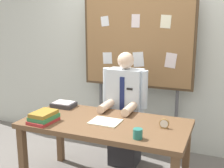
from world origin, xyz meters
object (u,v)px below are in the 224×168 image
at_px(desk, 105,130).
at_px(person, 125,114).
at_px(paper_tray, 64,104).
at_px(bulletin_board, 137,44).
at_px(desk_clock, 164,124).
at_px(open_notebook, 105,122).
at_px(book_stack, 44,117).
at_px(coffee_mug, 138,134).

bearing_deg(desk, person, 90.00).
relative_size(desk, paper_tray, 6.39).
relative_size(person, paper_tray, 5.32).
xyz_separation_m(desk, person, (0.00, 0.58, -0.02)).
relative_size(desk, bulletin_board, 0.81).
height_order(desk, desk_clock, desk_clock).
distance_m(person, open_notebook, 0.61).
distance_m(desk_clock, paper_tray, 1.26).
height_order(desk, book_stack, book_stack).
relative_size(book_stack, open_notebook, 1.00).
xyz_separation_m(bulletin_board, desk_clock, (0.59, -0.98, -0.66)).
relative_size(coffee_mug, paper_tray, 0.34).
relative_size(open_notebook, desk_clock, 3.19).
relative_size(person, bulletin_board, 0.67).
bearing_deg(open_notebook, book_stack, -158.06).
height_order(bulletin_board, book_stack, bulletin_board).
distance_m(desk, bulletin_board, 1.30).
distance_m(desk, book_stack, 0.63).
bearing_deg(bulletin_board, paper_tray, -130.56).
distance_m(bulletin_board, desk_clock, 1.32).
bearing_deg(book_stack, desk, 24.02).
height_order(person, book_stack, person).
height_order(book_stack, paper_tray, book_stack).
height_order(open_notebook, coffee_mug, coffee_mug).
distance_m(book_stack, coffee_mug, 0.99).
relative_size(bulletin_board, book_stack, 7.00).
height_order(open_notebook, desk_clock, desk_clock).
bearing_deg(desk_clock, paper_tray, 169.86).
distance_m(bulletin_board, paper_tray, 1.20).
bearing_deg(desk, book_stack, -155.98).
height_order(desk, bulletin_board, bulletin_board).
xyz_separation_m(person, desk_clock, (0.59, -0.54, 0.14)).
bearing_deg(open_notebook, paper_tray, 156.37).
bearing_deg(person, book_stack, -123.93).
height_order(person, coffee_mug, person).
bearing_deg(book_stack, desk_clock, 14.55).
bearing_deg(desk, open_notebook, -63.52).
distance_m(open_notebook, paper_tray, 0.72).
xyz_separation_m(bulletin_board, coffee_mug, (0.43, -1.31, -0.65)).
height_order(person, bulletin_board, bulletin_board).
xyz_separation_m(book_stack, desk_clock, (1.15, 0.30, -0.01)).
xyz_separation_m(coffee_mug, paper_tray, (-1.08, 0.55, -0.02)).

